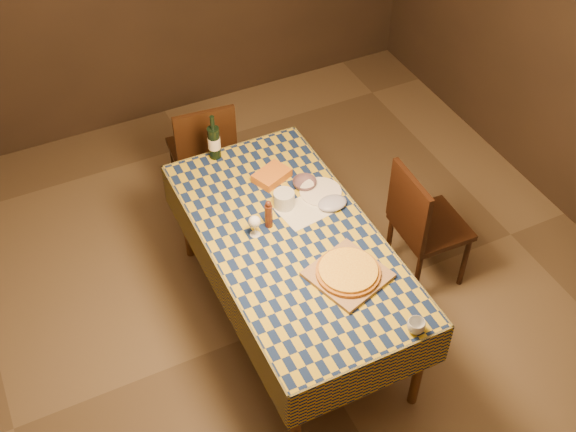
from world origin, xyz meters
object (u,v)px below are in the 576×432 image
(chair_right, at_px, (421,222))
(chair_far, at_px, (204,150))
(cutting_board, at_px, (348,275))
(dining_table, at_px, (292,247))
(wine_bottle, at_px, (214,142))
(bowl, at_px, (305,183))
(pizza, at_px, (348,271))
(white_plate, at_px, (321,192))

(chair_right, bearing_deg, chair_far, 127.69)
(cutting_board, bearing_deg, chair_far, 97.88)
(chair_right, bearing_deg, dining_table, 178.59)
(wine_bottle, relative_size, chair_right, 0.34)
(cutting_board, bearing_deg, bowl, 81.27)
(dining_table, bearing_deg, chair_far, 93.66)
(bowl, bearing_deg, chair_right, -30.84)
(chair_right, bearing_deg, cutting_board, -153.99)
(cutting_board, relative_size, wine_bottle, 1.17)
(pizza, relative_size, bowl, 2.80)
(wine_bottle, height_order, chair_far, wine_bottle)
(chair_far, bearing_deg, bowl, -68.95)
(pizza, height_order, bowl, pizza)
(pizza, height_order, chair_right, chair_right)
(white_plate, height_order, chair_right, chair_right)
(cutting_board, distance_m, white_plate, 0.68)
(pizza, height_order, wine_bottle, wine_bottle)
(cutting_board, height_order, chair_right, chair_right)
(bowl, relative_size, wine_bottle, 0.46)
(bowl, height_order, wine_bottle, wine_bottle)
(pizza, bearing_deg, chair_far, 97.88)
(white_plate, distance_m, chair_far, 1.09)
(dining_table, xyz_separation_m, cutting_board, (0.15, -0.39, 0.09))
(bowl, distance_m, chair_far, 0.99)
(cutting_board, distance_m, bowl, 0.76)
(bowl, xyz_separation_m, wine_bottle, (-0.39, 0.50, 0.10))
(cutting_board, xyz_separation_m, white_plate, (0.18, 0.65, -0.00))
(chair_far, height_order, chair_right, same)
(white_plate, bearing_deg, chair_right, -26.33)
(wine_bottle, bearing_deg, dining_table, -81.77)
(wine_bottle, height_order, chair_right, wine_bottle)
(wine_bottle, xyz_separation_m, chair_right, (1.02, -0.88, -0.37))
(pizza, bearing_deg, wine_bottle, 102.23)
(bowl, xyz_separation_m, white_plate, (0.06, -0.10, -0.02))
(chair_right, bearing_deg, white_plate, 153.67)
(pizza, distance_m, bowl, 0.76)
(pizza, bearing_deg, bowl, 81.27)
(white_plate, xyz_separation_m, chair_far, (-0.40, 0.98, -0.25))
(bowl, relative_size, white_plate, 0.57)
(pizza, xyz_separation_m, wine_bottle, (-0.27, 1.25, 0.08))
(wine_bottle, xyz_separation_m, white_plate, (0.45, -0.60, -0.11))
(pizza, relative_size, white_plate, 1.59)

